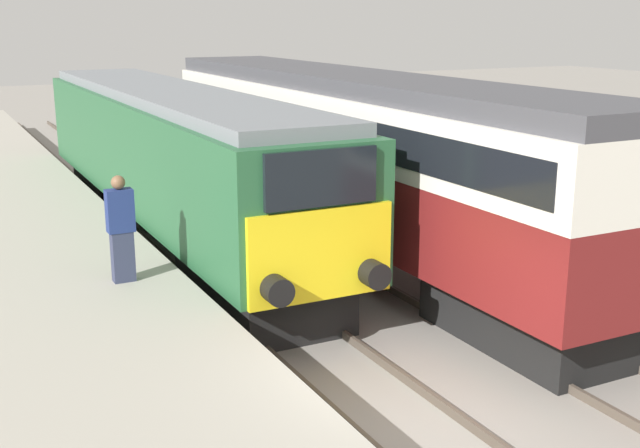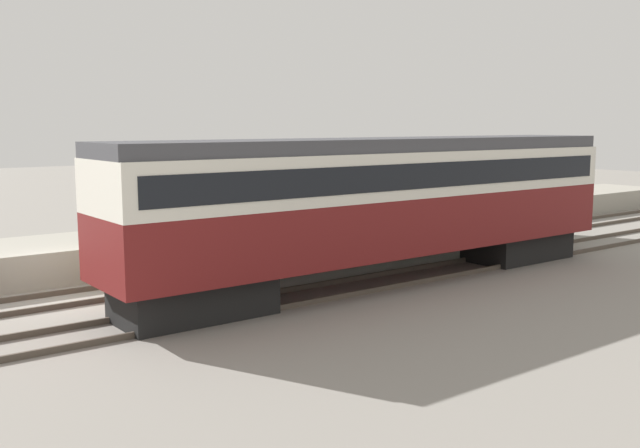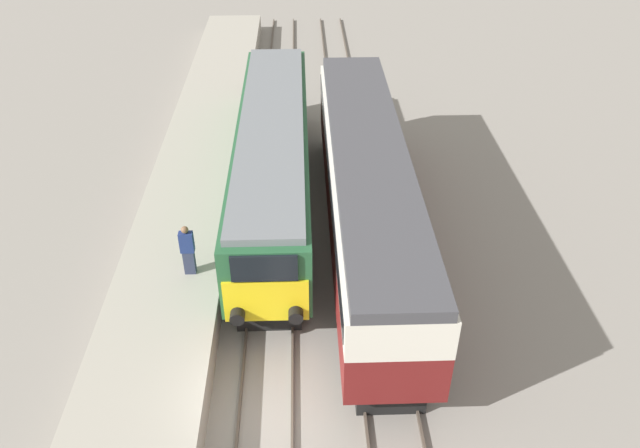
{
  "view_description": "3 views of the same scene",
  "coord_description": "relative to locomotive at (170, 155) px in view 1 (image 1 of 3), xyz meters",
  "views": [
    {
      "loc": [
        -5.45,
        -7.85,
        5.35
      ],
      "look_at": [
        0.0,
        2.85,
        2.23
      ],
      "focal_mm": 45.0,
      "sensor_mm": 36.0,
      "label": 1
    },
    {
      "loc": [
        18.16,
        -5.68,
        4.51
      ],
      "look_at": [
        1.7,
        6.85,
        1.6
      ],
      "focal_mm": 40.0,
      "sensor_mm": 36.0,
      "label": 2
    },
    {
      "loc": [
        1.1,
        -10.75,
        13.96
      ],
      "look_at": [
        1.7,
        6.85,
        1.6
      ],
      "focal_mm": 35.0,
      "sensor_mm": 36.0,
      "label": 3
    }
  ],
  "objects": [
    {
      "name": "person_on_platform",
      "position": [
        -2.57,
        -5.7,
        -0.18
      ],
      "size": [
        0.44,
        0.26,
        1.81
      ],
      "color": "#2D334C",
      "rests_on": "platform_left"
    },
    {
      "name": "rails_near_track",
      "position": [
        0.0,
        -5.79,
        -2.03
      ],
      "size": [
        1.51,
        60.0,
        0.14
      ],
      "color": "#4C4238",
      "rests_on": "ground_plane"
    },
    {
      "name": "rails_far_track",
      "position": [
        3.4,
        -5.79,
        -2.03
      ],
      "size": [
        1.5,
        60.0,
        0.14
      ],
      "color": "#4C4238",
      "rests_on": "ground_plane"
    },
    {
      "name": "platform_left",
      "position": [
        -3.3,
        -2.79,
        -1.59
      ],
      "size": [
        3.5,
        50.0,
        1.02
      ],
      "color": "#9E998C",
      "rests_on": "ground_plane"
    },
    {
      "name": "ground_plane",
      "position": [
        0.0,
        -10.79,
        -2.1
      ],
      "size": [
        120.0,
        120.0,
        0.0
      ],
      "primitive_type": "plane",
      "color": "gray"
    },
    {
      "name": "passenger_carriage",
      "position": [
        3.4,
        -2.92,
        0.38
      ],
      "size": [
        2.75,
        16.47,
        4.12
      ],
      "color": "black",
      "rests_on": "ground_plane"
    },
    {
      "name": "locomotive",
      "position": [
        0.0,
        0.0,
        0.0
      ],
      "size": [
        2.7,
        16.4,
        3.69
      ],
      "color": "black",
      "rests_on": "ground_plane"
    }
  ]
}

